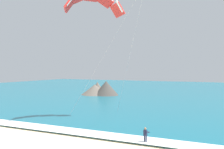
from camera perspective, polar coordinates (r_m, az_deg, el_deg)
sea at (r=85.19m, az=21.06°, el=-3.74°), size 200.00×120.00×0.20m
surf_foam at (r=27.48m, az=10.89°, el=-14.31°), size 200.00×2.74×0.04m
surfboard at (r=27.41m, az=7.27°, el=-14.76°), size 0.80×1.47×0.09m
kitesurfer at (r=27.18m, az=7.30°, el=-12.90°), size 0.61×0.61×1.69m
kite_primary at (r=38.98m, az=-4.07°, el=15.53°), size 13.13×11.00×17.38m
headland_left at (r=72.70m, az=-2.64°, el=-3.18°), size 10.91×8.38×4.09m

